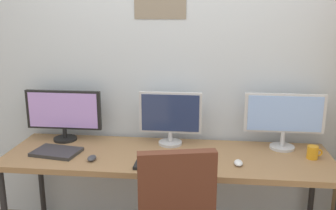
{
  "coord_description": "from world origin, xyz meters",
  "views": [
    {
      "loc": [
        0.28,
        -1.91,
        1.75
      ],
      "look_at": [
        0.0,
        0.65,
        1.09
      ],
      "focal_mm": 40.57,
      "sensor_mm": 36.0,
      "label": 1
    }
  ],
  "objects_px": {
    "desk": "(167,161)",
    "monitor_left": "(64,113)",
    "laptop_closed": "(57,152)",
    "monitor_center": "(170,116)",
    "keyboard_main": "(163,166)",
    "mouse_right_side": "(92,158)",
    "coffee_mug": "(313,152)",
    "mouse_left_side": "(238,163)",
    "monitor_right": "(284,117)"
  },
  "relations": [
    {
      "from": "mouse_right_side",
      "to": "laptop_closed",
      "type": "height_order",
      "value": "mouse_right_side"
    },
    {
      "from": "desk",
      "to": "coffee_mug",
      "type": "height_order",
      "value": "coffee_mug"
    },
    {
      "from": "coffee_mug",
      "to": "desk",
      "type": "bearing_deg",
      "value": -178.08
    },
    {
      "from": "laptop_closed",
      "to": "monitor_center",
      "type": "bearing_deg",
      "value": 29.11
    },
    {
      "from": "monitor_left",
      "to": "laptop_closed",
      "type": "height_order",
      "value": "monitor_left"
    },
    {
      "from": "monitor_right",
      "to": "mouse_left_side",
      "type": "distance_m",
      "value": 0.54
    },
    {
      "from": "laptop_closed",
      "to": "keyboard_main",
      "type": "bearing_deg",
      "value": -2.02
    },
    {
      "from": "mouse_right_side",
      "to": "coffee_mug",
      "type": "height_order",
      "value": "coffee_mug"
    },
    {
      "from": "keyboard_main",
      "to": "laptop_closed",
      "type": "relative_size",
      "value": 1.19
    },
    {
      "from": "monitor_left",
      "to": "laptop_closed",
      "type": "distance_m",
      "value": 0.36
    },
    {
      "from": "mouse_right_side",
      "to": "laptop_closed",
      "type": "bearing_deg",
      "value": 161.96
    },
    {
      "from": "keyboard_main",
      "to": "coffee_mug",
      "type": "height_order",
      "value": "coffee_mug"
    },
    {
      "from": "mouse_left_side",
      "to": "coffee_mug",
      "type": "bearing_deg",
      "value": 18.3
    },
    {
      "from": "monitor_center",
      "to": "mouse_right_side",
      "type": "distance_m",
      "value": 0.66
    },
    {
      "from": "mouse_left_side",
      "to": "mouse_right_side",
      "type": "relative_size",
      "value": 1.0
    },
    {
      "from": "desk",
      "to": "monitor_left",
      "type": "height_order",
      "value": "monitor_left"
    },
    {
      "from": "keyboard_main",
      "to": "mouse_right_side",
      "type": "bearing_deg",
      "value": 172.61
    },
    {
      "from": "laptop_closed",
      "to": "mouse_right_side",
      "type": "bearing_deg",
      "value": -8.68
    },
    {
      "from": "monitor_center",
      "to": "laptop_closed",
      "type": "height_order",
      "value": "monitor_center"
    },
    {
      "from": "mouse_right_side",
      "to": "monitor_left",
      "type": "bearing_deg",
      "value": 131.38
    },
    {
      "from": "desk",
      "to": "laptop_closed",
      "type": "bearing_deg",
      "value": -174.86
    },
    {
      "from": "monitor_center",
      "to": "mouse_right_side",
      "type": "relative_size",
      "value": 4.89
    },
    {
      "from": "keyboard_main",
      "to": "mouse_left_side",
      "type": "xyz_separation_m",
      "value": [
        0.49,
        0.09,
        0.01
      ]
    },
    {
      "from": "desk",
      "to": "mouse_right_side",
      "type": "xyz_separation_m",
      "value": [
        -0.5,
        -0.17,
        0.07
      ]
    },
    {
      "from": "mouse_left_side",
      "to": "desk",
      "type": "bearing_deg",
      "value": 164.35
    },
    {
      "from": "laptop_closed",
      "to": "mouse_left_side",
      "type": "bearing_deg",
      "value": 6.4
    },
    {
      "from": "monitor_right",
      "to": "coffee_mug",
      "type": "xyz_separation_m",
      "value": [
        0.17,
        -0.18,
        -0.2
      ]
    },
    {
      "from": "monitor_center",
      "to": "laptop_closed",
      "type": "distance_m",
      "value": 0.86
    },
    {
      "from": "monitor_left",
      "to": "mouse_right_side",
      "type": "bearing_deg",
      "value": -48.62
    },
    {
      "from": "monitor_right",
      "to": "coffee_mug",
      "type": "bearing_deg",
      "value": -45.61
    },
    {
      "from": "monitor_right",
      "to": "mouse_left_side",
      "type": "relative_size",
      "value": 5.98
    },
    {
      "from": "desk",
      "to": "keyboard_main",
      "type": "relative_size",
      "value": 6.06
    },
    {
      "from": "monitor_right",
      "to": "laptop_closed",
      "type": "height_order",
      "value": "monitor_right"
    },
    {
      "from": "keyboard_main",
      "to": "mouse_right_side",
      "type": "distance_m",
      "value": 0.5
    },
    {
      "from": "monitor_center",
      "to": "coffee_mug",
      "type": "relative_size",
      "value": 4.43
    },
    {
      "from": "monitor_right",
      "to": "laptop_closed",
      "type": "bearing_deg",
      "value": -170.09
    },
    {
      "from": "desk",
      "to": "keyboard_main",
      "type": "bearing_deg",
      "value": -90.0
    },
    {
      "from": "mouse_left_side",
      "to": "monitor_center",
      "type": "bearing_deg",
      "value": 144.51
    },
    {
      "from": "desk",
      "to": "mouse_right_side",
      "type": "relative_size",
      "value": 24.02
    },
    {
      "from": "monitor_right",
      "to": "coffee_mug",
      "type": "relative_size",
      "value": 5.42
    },
    {
      "from": "keyboard_main",
      "to": "mouse_left_side",
      "type": "bearing_deg",
      "value": 10.7
    },
    {
      "from": "monitor_left",
      "to": "laptop_closed",
      "type": "bearing_deg",
      "value": -81.23
    },
    {
      "from": "monitor_right",
      "to": "laptop_closed",
      "type": "xyz_separation_m",
      "value": [
        -1.62,
        -0.28,
        -0.23
      ]
    },
    {
      "from": "desk",
      "to": "mouse_left_side",
      "type": "relative_size",
      "value": 24.02
    },
    {
      "from": "keyboard_main",
      "to": "desk",
      "type": "bearing_deg",
      "value": 90.0
    },
    {
      "from": "laptop_closed",
      "to": "coffee_mug",
      "type": "xyz_separation_m",
      "value": [
        1.8,
        0.1,
        0.03
      ]
    },
    {
      "from": "desk",
      "to": "laptop_closed",
      "type": "distance_m",
      "value": 0.79
    },
    {
      "from": "monitor_left",
      "to": "mouse_left_side",
      "type": "relative_size",
      "value": 6.16
    },
    {
      "from": "monitor_center",
      "to": "laptop_closed",
      "type": "xyz_separation_m",
      "value": [
        -0.79,
        -0.28,
        -0.21
      ]
    },
    {
      "from": "monitor_left",
      "to": "mouse_right_side",
      "type": "distance_m",
      "value": 0.54
    }
  ]
}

